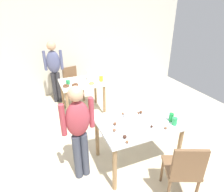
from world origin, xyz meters
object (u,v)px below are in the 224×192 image
(dining_table_far, at_px, (82,87))
(mixing_bowl, at_px, (131,115))
(person_girl_near, at_px, (79,127))
(soda_can, at_px, (171,117))
(chair_near_table, at_px, (184,169))
(person_adult_far, at_px, (54,67))
(chair_far_table, at_px, (72,82))
(pitcher_far, at_px, (89,75))
(dining_table_near, at_px, (138,127))

(dining_table_far, xyz_separation_m, mixing_bowl, (0.31, -1.74, 0.15))
(dining_table_far, relative_size, mixing_bowl, 4.50)
(person_girl_near, relative_size, soda_can, 11.60)
(dining_table_far, bearing_deg, chair_near_table, -78.26)
(person_girl_near, height_order, person_adult_far, person_adult_far)
(chair_far_table, xyz_separation_m, pitcher_far, (0.27, -0.70, 0.37))
(soda_can, bearing_deg, chair_far_table, 107.47)
(chair_far_table, bearing_deg, soda_can, -72.53)
(pitcher_far, bearing_deg, dining_table_near, -85.05)
(dining_table_far, relative_size, person_girl_near, 0.66)
(chair_near_table, distance_m, person_adult_far, 3.60)
(dining_table_far, xyz_separation_m, chair_near_table, (0.55, -2.66, -0.13))
(person_adult_far, relative_size, soda_can, 12.63)
(dining_table_near, xyz_separation_m, soda_can, (0.44, -0.18, 0.16))
(dining_table_near, bearing_deg, person_girl_near, 176.92)
(mixing_bowl, xyz_separation_m, pitcher_far, (-0.12, 1.78, 0.08))
(chair_near_table, xyz_separation_m, person_adult_far, (-1.03, 3.42, 0.43))
(dining_table_near, bearing_deg, chair_far_table, 99.48)
(person_girl_near, distance_m, pitcher_far, 1.99)
(chair_near_table, xyz_separation_m, person_girl_near, (-1.06, 0.83, 0.34))
(chair_far_table, height_order, person_adult_far, person_adult_far)
(chair_near_table, relative_size, mixing_bowl, 4.18)
(dining_table_far, height_order, person_adult_far, person_adult_far)
(dining_table_far, xyz_separation_m, person_girl_near, (-0.50, -1.83, 0.21))
(person_adult_far, bearing_deg, chair_far_table, -3.79)
(chair_far_table, xyz_separation_m, soda_can, (0.88, -2.79, 0.31))
(dining_table_near, relative_size, pitcher_far, 5.06)
(mixing_bowl, bearing_deg, dining_table_near, -69.27)
(mixing_bowl, bearing_deg, soda_can, -32.37)
(person_adult_far, bearing_deg, chair_near_table, -73.22)
(chair_near_table, xyz_separation_m, chair_far_table, (-0.63, 3.40, 0.00))
(person_girl_near, xyz_separation_m, person_adult_far, (0.02, 2.59, 0.09))
(pitcher_far, bearing_deg, soda_can, -73.80)
(chair_near_table, height_order, person_adult_far, person_adult_far)
(chair_near_table, height_order, mixing_bowl, chair_near_table)
(person_adult_far, relative_size, pitcher_far, 6.73)
(person_adult_far, bearing_deg, pitcher_far, -47.28)
(mixing_bowl, bearing_deg, pitcher_far, 93.71)
(chair_far_table, distance_m, mixing_bowl, 2.52)
(person_girl_near, bearing_deg, dining_table_near, -3.08)
(chair_near_table, bearing_deg, soda_can, 67.96)
(dining_table_far, bearing_deg, chair_far_table, 96.09)
(chair_near_table, distance_m, mixing_bowl, 0.99)
(person_girl_near, bearing_deg, person_adult_far, 89.49)
(chair_near_table, height_order, person_girl_near, person_girl_near)
(mixing_bowl, bearing_deg, person_adult_far, 107.43)
(dining_table_near, height_order, person_adult_far, person_adult_far)
(person_girl_near, distance_m, mixing_bowl, 0.82)
(chair_near_table, relative_size, pitcher_far, 3.80)
(chair_near_table, xyz_separation_m, soda_can, (0.25, 0.61, 0.31))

